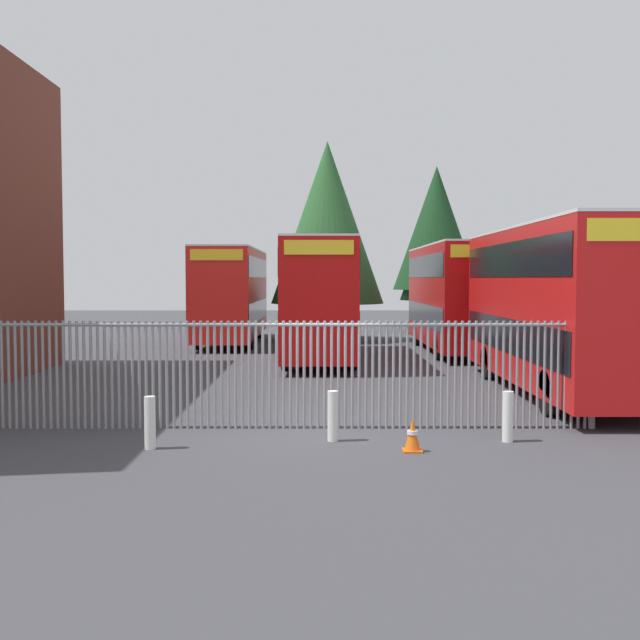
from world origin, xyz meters
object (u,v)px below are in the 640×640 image
object	(u,v)px
bollard_near_right	(511,417)
double_decker_bus_behind_fence_left	(322,295)
bollard_near_left	(153,423)
double_decker_bus_behind_fence_right	(457,294)
double_decker_bus_near_gate	(559,302)
double_decker_bus_far_back	(235,292)
traffic_cone_mid_forecourt	(415,436)
bollard_center_front	(336,416)

from	to	relation	value
bollard_near_right	double_decker_bus_behind_fence_left	bearing A→B (deg)	103.60
bollard_near_right	bollard_near_left	bearing A→B (deg)	-174.68
double_decker_bus_behind_fence_right	bollard_near_left	size ratio (longest dim) A/B	11.38
double_decker_bus_near_gate	double_decker_bus_far_back	bearing A→B (deg)	122.77
double_decker_bus_far_back	traffic_cone_mid_forecourt	distance (m)	23.81
double_decker_bus_near_gate	double_decker_bus_behind_fence_right	world-z (taller)	same
bollard_near_left	double_decker_bus_near_gate	bearing A→B (deg)	35.71
double_decker_bus_behind_fence_right	traffic_cone_mid_forecourt	bearing A→B (deg)	-101.90
bollard_near_left	bollard_near_right	bearing A→B (deg)	5.32
double_decker_bus_behind_fence_right	bollard_center_front	distance (m)	18.67
bollard_near_left	bollard_center_front	distance (m)	3.36
double_decker_bus_behind_fence_right	double_decker_bus_near_gate	bearing A→B (deg)	-86.83
bollard_near_right	traffic_cone_mid_forecourt	bearing A→B (deg)	-155.98
double_decker_bus_far_back	traffic_cone_mid_forecourt	size ratio (longest dim) A/B	18.32
bollard_near_right	traffic_cone_mid_forecourt	distance (m)	2.07
traffic_cone_mid_forecourt	bollard_near_right	bearing A→B (deg)	24.02
double_decker_bus_near_gate	bollard_center_front	distance (m)	8.69
bollard_near_left	bollard_near_right	distance (m)	6.59
bollard_near_right	double_decker_bus_behind_fence_right	bearing A→B (deg)	83.44
double_decker_bus_behind_fence_left	bollard_near_right	bearing A→B (deg)	-76.40
double_decker_bus_behind_fence_left	double_decker_bus_far_back	distance (m)	8.54
double_decker_bus_near_gate	bollard_near_right	xyz separation A→B (m)	(-2.70, -6.05, -1.95)
bollard_near_left	traffic_cone_mid_forecourt	distance (m)	4.69
double_decker_bus_far_back	bollard_near_right	world-z (taller)	double_decker_bus_far_back
double_decker_bus_far_back	bollard_center_front	distance (m)	22.62
double_decker_bus_behind_fence_right	double_decker_bus_far_back	size ratio (longest dim) A/B	1.00
double_decker_bus_near_gate	double_decker_bus_behind_fence_left	bearing A→B (deg)	125.97
bollard_near_right	traffic_cone_mid_forecourt	world-z (taller)	bollard_near_right
double_decker_bus_behind_fence_right	bollard_near_right	bearing A→B (deg)	-96.56
traffic_cone_mid_forecourt	bollard_center_front	bearing A→B (deg)	147.17
traffic_cone_mid_forecourt	bollard_near_left	bearing A→B (deg)	177.20
double_decker_bus_far_back	bollard_near_right	xyz separation A→B (m)	(7.66, -22.16, -1.95)
double_decker_bus_near_gate	traffic_cone_mid_forecourt	bearing A→B (deg)	-123.66
double_decker_bus_near_gate	double_decker_bus_behind_fence_left	size ratio (longest dim) A/B	1.00
double_decker_bus_near_gate	double_decker_bus_behind_fence_right	size ratio (longest dim) A/B	1.00
double_decker_bus_far_back	bollard_near_left	distance (m)	22.88
double_decker_bus_behind_fence_left	traffic_cone_mid_forecourt	distance (m)	15.75
double_decker_bus_behind_fence_right	bollard_near_left	bearing A→B (deg)	-115.03
bollard_center_front	double_decker_bus_far_back	bearing A→B (deg)	101.23
double_decker_bus_far_back	traffic_cone_mid_forecourt	bearing A→B (deg)	-75.90
bollard_near_left	double_decker_bus_far_back	bearing A→B (deg)	92.76
double_decker_bus_behind_fence_right	bollard_near_right	distance (m)	18.07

